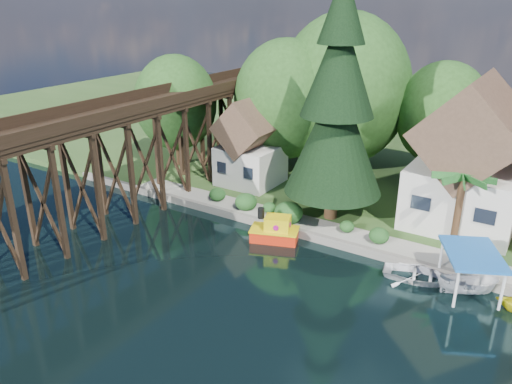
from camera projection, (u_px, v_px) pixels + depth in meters
ground at (273, 300)px, 29.13m from camera, size 140.00×140.00×0.00m
bank at (428, 151)px, 55.67m from camera, size 140.00×52.00×0.50m
seawall at (386, 257)px, 33.29m from camera, size 60.00×0.40×0.62m
promenade at (422, 254)px, 33.22m from camera, size 50.00×2.60×0.06m
trestle_bridge at (133, 148)px, 39.19m from camera, size 4.12×44.18×9.30m
house_left at (469, 164)px, 36.26m from camera, size 7.64×8.64×11.02m
shed at (251, 148)px, 44.56m from camera, size 5.09×5.40×7.85m
bg_trees at (411, 111)px, 42.58m from camera, size 49.90×13.30×10.57m
shrubs at (283, 210)px, 38.22m from camera, size 15.76×2.47×1.70m
conifer at (337, 107)px, 35.51m from camera, size 7.28×7.28×17.93m
palm_tree at (463, 179)px, 32.64m from camera, size 4.09×4.09×5.57m
tugboat at (275, 231)px, 35.91m from camera, size 3.87×2.94×2.49m
boat_white_a at (419, 274)px, 31.01m from camera, size 4.87×3.90×0.90m
boat_canopy at (469, 276)px, 29.29m from camera, size 4.55×5.18×2.78m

